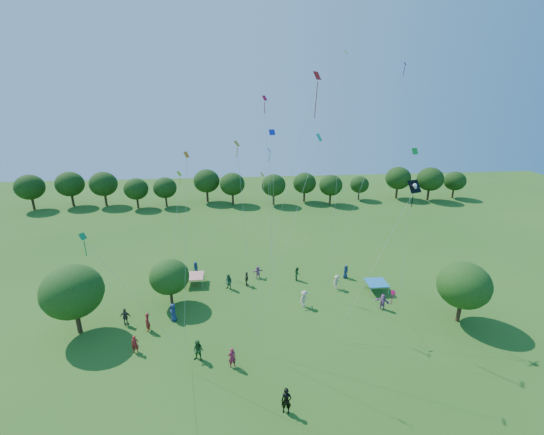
{
  "coord_description": "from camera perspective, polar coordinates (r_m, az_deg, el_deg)",
  "views": [
    {
      "loc": [
        -2.79,
        -14.33,
        20.68
      ],
      "look_at": [
        0.0,
        14.0,
        11.0
      ],
      "focal_mm": 24.0,
      "sensor_mm": 36.0,
      "label": 1
    }
  ],
  "objects": [
    {
      "name": "small_kite_4",
      "position": [
        43.56,
        0.09,
        9.63
      ],
      "size": [
        0.77,
        7.63,
        15.4
      ],
      "color": "#1227BC"
    },
    {
      "name": "small_kite_0",
      "position": [
        34.53,
        18.54,
        -11.58
      ],
      "size": [
        2.39,
        3.18,
        3.25
      ],
      "color": "#F50E50"
    },
    {
      "name": "crowd_person_15",
      "position": [
        41.72,
        10.12,
        -9.95
      ],
      "size": [
        1.19,
        1.0,
        1.67
      ],
      "primitive_type": "imported",
      "rotation": [
        0.0,
        0.0,
        0.56
      ],
      "color": "#B9AE94",
      "rests_on": "ground"
    },
    {
      "name": "treeline",
      "position": [
        71.71,
        -4.64,
        5.34
      ],
      "size": [
        88.01,
        8.77,
        6.77
      ],
      "color": "#422B19",
      "rests_on": "ground"
    },
    {
      "name": "crowd_person_6",
      "position": [
        45.28,
        -11.86,
        -7.74
      ],
      "size": [
        0.78,
        0.86,
        1.55
      ],
      "primitive_type": "imported",
      "rotation": [
        0.0,
        0.0,
        4.09
      ],
      "color": "navy",
      "rests_on": "ground"
    },
    {
      "name": "near_tree_west",
      "position": [
        37.03,
        -28.84,
        -10.16
      ],
      "size": [
        5.27,
        5.27,
        6.6
      ],
      "color": "#422B19",
      "rests_on": "ground"
    },
    {
      "name": "crowd_person_10",
      "position": [
        41.8,
        -4.0,
        -9.59
      ],
      "size": [
        0.66,
        1.07,
        1.7
      ],
      "primitive_type": "imported",
      "rotation": [
        0.0,
        0.0,
        1.35
      ],
      "color": "#423D34",
      "rests_on": "ground"
    },
    {
      "name": "crowd_person_5",
      "position": [
        43.47,
        -2.24,
        -8.54
      ],
      "size": [
        1.46,
        0.82,
        1.48
      ],
      "primitive_type": "imported",
      "rotation": [
        0.0,
        0.0,
        3.39
      ],
      "color": "#A96296",
      "rests_on": "ground"
    },
    {
      "name": "crowd_person_2",
      "position": [
        43.0,
        4.0,
        -8.77
      ],
      "size": [
        0.51,
        0.85,
        1.65
      ],
      "primitive_type": "imported",
      "rotation": [
        0.0,
        0.0,
        1.49
      ],
      "color": "#29612C",
      "rests_on": "ground"
    },
    {
      "name": "near_tree_east",
      "position": [
        38.7,
        27.9,
        -9.38
      ],
      "size": [
        4.78,
        4.78,
        6.01
      ],
      "color": "#422B19",
      "rests_on": "ground"
    },
    {
      "name": "small_kite_10",
      "position": [
        43.66,
        -1.23,
        4.13
      ],
      "size": [
        1.07,
        6.32,
        10.42
      ],
      "color": "yellow"
    },
    {
      "name": "small_kite_5",
      "position": [
        41.35,
        16.22,
        11.34
      ],
      "size": [
        6.41,
        0.37,
        22.43
      ],
      "color": "#8E178E"
    },
    {
      "name": "small_kite_11",
      "position": [
        27.47,
        -24.62,
        -6.8
      ],
      "size": [
        5.52,
        1.6,
        10.79
      ],
      "color": "#188649"
    },
    {
      "name": "red_high_kite",
      "position": [
        32.5,
        5.4,
        15.02
      ],
      "size": [
        6.17,
        2.81,
        21.21
      ],
      "color": "red"
    },
    {
      "name": "small_kite_8",
      "position": [
        35.87,
        -0.82,
        10.65
      ],
      "size": [
        1.16,
        2.09,
        19.27
      ],
      "color": "red"
    },
    {
      "name": "small_kite_2",
      "position": [
        44.77,
        -14.48,
        4.43
      ],
      "size": [
        1.05,
        6.33,
        10.63
      ],
      "color": "#B3D112"
    },
    {
      "name": "small_kite_3",
      "position": [
        34.08,
        20.98,
        4.33
      ],
      "size": [
        0.78,
        0.48,
        15.08
      ],
      "color": "#1A922D"
    },
    {
      "name": "pirate_kite",
      "position": [
        33.65,
        21.26,
        4.14
      ],
      "size": [
        7.14,
        3.19,
        12.34
      ],
      "color": "black"
    },
    {
      "name": "crowd_person_3",
      "position": [
        38.07,
        5.05,
        -12.59
      ],
      "size": [
        1.23,
        1.19,
        1.82
      ],
      "primitive_type": "imported",
      "rotation": [
        0.0,
        0.0,
        0.74
      ],
      "color": "#C4AE9D",
      "rests_on": "ground"
    },
    {
      "name": "crowd_person_4",
      "position": [
        37.92,
        -21.99,
        -14.26
      ],
      "size": [
        1.06,
        0.56,
        1.74
      ],
      "primitive_type": "imported",
      "rotation": [
        0.0,
        0.0,
        3.04
      ],
      "color": "#474238",
      "rests_on": "ground"
    },
    {
      "name": "small_kite_6",
      "position": [
        35.08,
        10.73,
        14.4
      ],
      "size": [
        0.64,
        0.91,
        23.11
      ],
      "color": "white"
    },
    {
      "name": "crowd_person_7",
      "position": [
        31.05,
        -6.3,
        -20.98
      ],
      "size": [
        0.75,
        0.6,
        1.75
      ],
      "primitive_type": "imported",
      "rotation": [
        0.0,
        0.0,
        3.45
      ],
      "color": "maroon",
      "rests_on": "ground"
    },
    {
      "name": "crowd_person_14",
      "position": [
        32.01,
        -11.49,
        -19.78
      ],
      "size": [
        1.01,
        0.72,
        1.84
      ],
      "primitive_type": "imported",
      "rotation": [
        0.0,
        0.0,
        6.0
      ],
      "color": "#214E21",
      "rests_on": "ground"
    },
    {
      "name": "small_kite_12",
      "position": [
        39.51,
        -0.32,
        6.4
      ],
      "size": [
        0.4,
        2.23,
        13.92
      ],
      "color": "blue"
    },
    {
      "name": "crowd_person_13",
      "position": [
        36.4,
        -18.96,
        -15.26
      ],
      "size": [
        0.48,
        0.71,
        1.84
      ],
      "primitive_type": "imported",
      "rotation": [
        0.0,
        0.0,
        4.66
      ],
      "color": "maroon",
      "rests_on": "ground"
    },
    {
      "name": "crowd_person_11",
      "position": [
        39.25,
        16.94,
        -12.53
      ],
      "size": [
        1.56,
        1.36,
        1.65
      ],
      "primitive_type": "imported",
      "rotation": [
        0.0,
        0.0,
        5.64
      ],
      "color": "#A25F9A",
      "rests_on": "ground"
    },
    {
      "name": "crowd_person_0",
      "position": [
        37.12,
        -15.24,
        -14.17
      ],
      "size": [
        0.92,
        0.99,
        1.8
      ],
      "primitive_type": "imported",
      "rotation": [
        0.0,
        0.0,
        5.37
      ],
      "color": "navy",
      "rests_on": "ground"
    },
    {
      "name": "crowd_person_9",
      "position": [
        44.27,
        -14.63,
        -8.46
      ],
      "size": [
        1.15,
        0.55,
        1.74
      ],
      "primitive_type": "imported",
      "rotation": [
        0.0,
        0.0,
        3.11
      ],
      "color": "#BBB295",
      "rests_on": "ground"
    },
    {
      "name": "small_kite_9",
      "position": [
        26.13,
        -13.38,
        -0.47
      ],
      "size": [
        1.45,
        0.85,
        15.76
      ],
      "color": "orange"
    },
    {
      "name": "near_tree_north",
      "position": [
        38.73,
        -15.8,
        -8.92
      ],
      "size": [
        3.99,
        3.99,
        4.94
      ],
      "color": "#422B19",
      "rests_on": "ground"
    },
    {
      "name": "small_kite_7",
      "position": [
        27.78,
        5.07,
        5.04
      ],
      "size": [
        5.28,
        1.43,
        16.63
      ],
      "color": "#0BAC80"
    },
    {
      "name": "crowd_person_1",
      "position": [
        34.23,
        -20.68,
        -18.12
      ],
      "size": [
        0.67,
        0.52,
        1.61
      ],
      "primitive_type": "imported",
      "rotation": [
        0.0,
        0.0,
        6.52
      ],
      "color": "maroon",
      "rests_on": "ground"
    },
    {
      "name": "tent_red_stripe",
      "position": [
        42.87,
        -12.19,
        -8.96
      ],
      "size": [
        2.2,
        2.2,
        1.1
      ],
      "color": "red",
      "rests_on": "ground"
    },
    {
      "name": "tent_blue",
      "position": [
        42.15,
        16.08,
        -9.8
      ],
      "size": [
        2.2,
        2.2,
        1.1
      ],
      "color": "#1B6DB2",
      "rests_on": "ground"
    },
    {
      "name": "crowd_person_12",
      "position": [
        44.25,
        11.47,
        -8.31
      ],
      "size": [
        0.88,
        0.85,
        1.62
      ],
      "primitive_type": "imported",
      "rotation": [
        0.0,
        0.0,
        0.73
      ],
      "color": "navy",
      "rests_on": "ground"
    },
    {
      "name": "crowd_person_8",
      "position": [
        41.26,
        -6.8,
        -10.02
      ],
      "size": [
        0.99,
        0.91,
        1.79
      ],
      "primitive_type": "imported",
      "rotation": [
        0.0,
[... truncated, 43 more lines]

